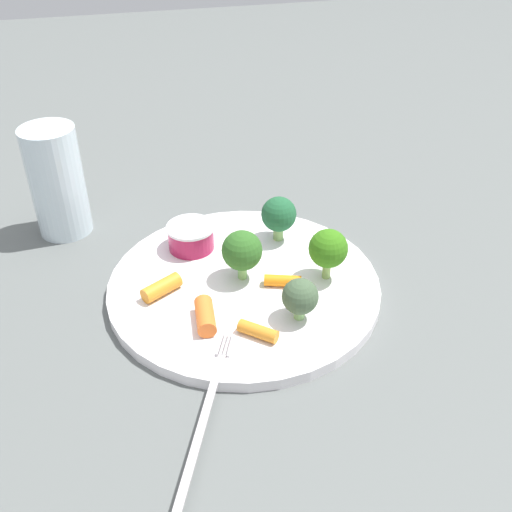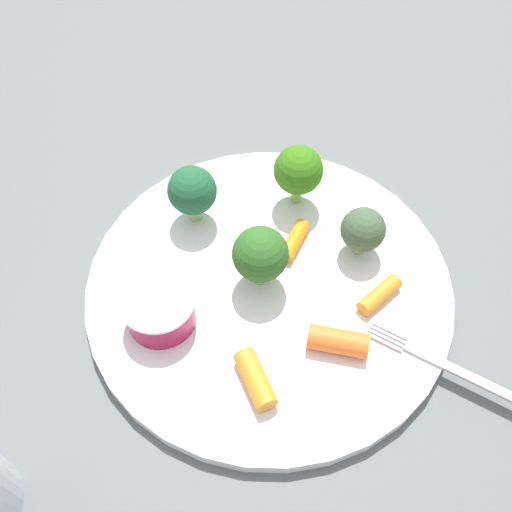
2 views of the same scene
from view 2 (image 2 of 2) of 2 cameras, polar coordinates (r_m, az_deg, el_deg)
ground_plane at (r=0.45m, az=1.30°, el=-3.36°), size 2.40×2.40×0.00m
plate at (r=0.44m, az=1.31°, el=-2.95°), size 0.28×0.28×0.01m
sauce_cup at (r=0.41m, az=-9.62°, el=-5.28°), size 0.05×0.05×0.03m
broccoli_floret_0 at (r=0.41m, az=0.41°, el=-0.10°), size 0.04×0.04×0.06m
broccoli_floret_1 at (r=0.45m, az=-6.40°, el=6.46°), size 0.04×0.04×0.05m
broccoli_floret_2 at (r=0.44m, az=10.67°, el=2.57°), size 0.03×0.03×0.04m
broccoli_floret_3 at (r=0.46m, az=4.27°, el=8.53°), size 0.04×0.04×0.06m
carrot_stick_0 at (r=0.39m, az=0.24°, el=-12.27°), size 0.03×0.04×0.02m
carrot_stick_1 at (r=0.43m, az=12.26°, el=-3.82°), size 0.03×0.04×0.01m
carrot_stick_2 at (r=0.45m, az=3.86°, el=1.57°), size 0.02×0.04×0.01m
carrot_stick_3 at (r=0.41m, az=8.19°, el=-8.44°), size 0.04×0.02×0.02m
fork at (r=0.43m, az=22.28°, el=-11.98°), size 0.17×0.08×0.00m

